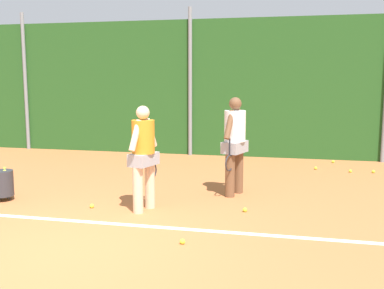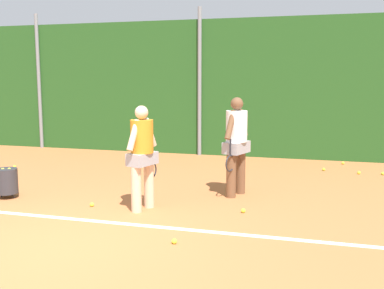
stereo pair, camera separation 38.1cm
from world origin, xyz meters
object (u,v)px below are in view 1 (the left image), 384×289
at_px(tennis_ball_13, 333,162).
at_px(tennis_ball_4, 245,210).
at_px(ball_hopper, 2,183).
at_px(tennis_ball_11, 182,242).
at_px(player_foreground_near, 144,153).
at_px(tennis_ball_2, 0,189).
at_px(tennis_ball_7, 135,183).
at_px(tennis_ball_9, 92,206).
at_px(player_midcourt, 235,141).
at_px(tennis_ball_3, 4,168).
at_px(tennis_ball_5, 316,168).
at_px(tennis_ball_1, 350,171).
at_px(tennis_ball_8, 0,182).
at_px(tennis_ball_6, 373,172).

bearing_deg(tennis_ball_13, tennis_ball_4, -109.70).
height_order(ball_hopper, tennis_ball_11, ball_hopper).
distance_m(player_foreground_near, tennis_ball_2, 3.09).
xyz_separation_m(tennis_ball_7, tennis_ball_9, (-0.13, -1.61, 0.00)).
relative_size(tennis_ball_4, tennis_ball_13, 1.00).
bearing_deg(tennis_ball_4, player_midcourt, 106.76).
xyz_separation_m(player_foreground_near, tennis_ball_4, (1.52, 0.24, -0.86)).
bearing_deg(tennis_ball_13, tennis_ball_3, -160.91).
xyz_separation_m(tennis_ball_5, tennis_ball_13, (0.44, 0.91, 0.00)).
bearing_deg(tennis_ball_3, tennis_ball_1, 10.63).
height_order(tennis_ball_2, tennis_ball_11, same).
bearing_deg(tennis_ball_8, player_midcourt, 1.78).
relative_size(tennis_ball_8, tennis_ball_9, 1.00).
bearing_deg(tennis_ball_8, tennis_ball_4, -10.08).
height_order(tennis_ball_4, tennis_ball_6, same).
height_order(player_midcourt, tennis_ball_8, player_midcourt).
height_order(player_foreground_near, tennis_ball_3, player_foreground_near).
relative_size(player_foreground_near, tennis_ball_5, 24.23).
height_order(tennis_ball_2, tennis_ball_9, same).
relative_size(tennis_ball_6, tennis_ball_9, 1.00).
height_order(tennis_ball_8, tennis_ball_11, same).
xyz_separation_m(tennis_ball_2, tennis_ball_8, (-0.39, 0.53, 0.00)).
distance_m(tennis_ball_4, tennis_ball_8, 4.89).
relative_size(player_midcourt, tennis_ball_5, 25.56).
distance_m(tennis_ball_2, tennis_ball_13, 7.33).
xyz_separation_m(tennis_ball_2, tennis_ball_9, (2.08, -0.65, 0.00)).
distance_m(tennis_ball_2, tennis_ball_8, 0.65).
distance_m(tennis_ball_2, tennis_ball_9, 2.18).
distance_m(tennis_ball_2, tennis_ball_11, 4.26).
relative_size(tennis_ball_2, tennis_ball_8, 1.00).
relative_size(tennis_ball_7, tennis_ball_9, 1.00).
bearing_deg(tennis_ball_5, player_midcourt, -119.64).
bearing_deg(tennis_ball_3, player_foreground_near, -29.47).
bearing_deg(tennis_ball_2, player_foreground_near, -11.08).
distance_m(player_foreground_near, tennis_ball_1, 5.07).
distance_m(ball_hopper, tennis_ball_4, 4.00).
distance_m(ball_hopper, tennis_ball_8, 1.38).
distance_m(tennis_ball_1, tennis_ball_8, 7.17).
distance_m(player_foreground_near, tennis_ball_6, 5.43).
height_order(ball_hopper, tennis_ball_8, ball_hopper).
bearing_deg(tennis_ball_1, ball_hopper, -148.25).
bearing_deg(tennis_ball_9, tennis_ball_1, 41.43).
relative_size(ball_hopper, tennis_ball_8, 7.78).
relative_size(ball_hopper, tennis_ball_2, 7.78).
bearing_deg(tennis_ball_7, tennis_ball_2, -156.55).
relative_size(player_midcourt, ball_hopper, 3.29).
bearing_deg(tennis_ball_8, tennis_ball_2, -53.60).
xyz_separation_m(ball_hopper, tennis_ball_8, (-0.83, 1.07, -0.26)).
bearing_deg(tennis_ball_6, player_foreground_near, -136.25).
height_order(tennis_ball_9, tennis_ball_11, same).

